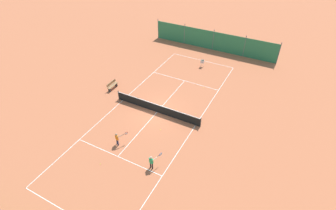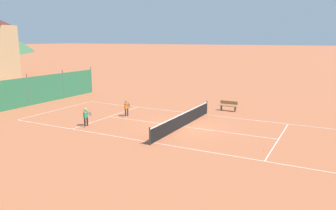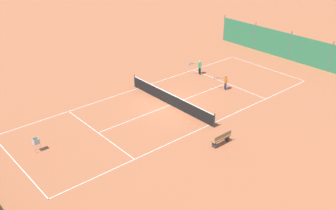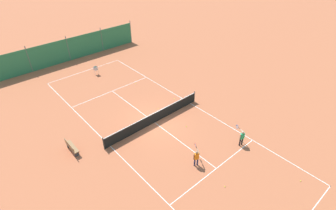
{
  "view_description": "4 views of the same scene",
  "coord_description": "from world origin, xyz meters",
  "px_view_note": "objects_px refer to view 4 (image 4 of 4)",
  "views": [
    {
      "loc": [
        -10.19,
        17.02,
        16.31
      ],
      "look_at": [
        -0.79,
        -0.82,
        0.6
      ],
      "focal_mm": 28.0,
      "sensor_mm": 36.0,
      "label": 1
    },
    {
      "loc": [
        -20.04,
        -9.28,
        6.02
      ],
      "look_at": [
        1.16,
        1.8,
        1.15
      ],
      "focal_mm": 35.0,
      "sensor_mm": 36.0,
      "label": 2
    },
    {
      "loc": [
        20.19,
        -17.61,
        13.36
      ],
      "look_at": [
        1.43,
        -1.46,
        1.01
      ],
      "focal_mm": 42.0,
      "sensor_mm": 36.0,
      "label": 3
    },
    {
      "loc": [
        10.08,
        13.03,
        13.14
      ],
      "look_at": [
        -1.5,
        -0.07,
        0.98
      ],
      "focal_mm": 28.0,
      "sensor_mm": 36.0,
      "label": 4
    }
  ],
  "objects_px": {
    "tennis_ball_alley_left": "(225,187)",
    "tennis_ball_service_box": "(136,84)",
    "tennis_ball_near_corner": "(301,181)",
    "tennis_net": "(154,118)",
    "tennis_ball_far_corner": "(158,108)",
    "player_near_service": "(196,157)",
    "courtside_bench": "(72,147)",
    "tennis_ball_by_net_right": "(174,99)",
    "tennis_ball_by_net_left": "(186,127)",
    "player_far_baseline": "(242,137)",
    "tennis_ball_alley_right": "(118,133)",
    "tennis_ball_mid_court": "(174,105)",
    "ball_hopper": "(96,69)"
  },
  "relations": [
    {
      "from": "tennis_ball_far_corner",
      "to": "tennis_ball_mid_court",
      "type": "bearing_deg",
      "value": 157.23
    },
    {
      "from": "tennis_ball_by_net_left",
      "to": "tennis_ball_alley_right",
      "type": "xyz_separation_m",
      "value": [
        4.48,
        -2.9,
        0.0
      ]
    },
    {
      "from": "player_far_baseline",
      "to": "tennis_ball_near_corner",
      "type": "bearing_deg",
      "value": 91.01
    },
    {
      "from": "player_far_baseline",
      "to": "tennis_ball_mid_court",
      "type": "xyz_separation_m",
      "value": [
        0.29,
        -6.79,
        -0.72
      ]
    },
    {
      "from": "tennis_ball_by_net_right",
      "to": "tennis_net",
      "type": "bearing_deg",
      "value": 22.73
    },
    {
      "from": "player_far_baseline",
      "to": "tennis_ball_near_corner",
      "type": "distance_m",
      "value": 4.51
    },
    {
      "from": "tennis_ball_near_corner",
      "to": "tennis_ball_alley_left",
      "type": "distance_m",
      "value": 4.79
    },
    {
      "from": "player_near_service",
      "to": "tennis_ball_by_net_left",
      "type": "relative_size",
      "value": 19.25
    },
    {
      "from": "tennis_ball_mid_court",
      "to": "tennis_ball_service_box",
      "type": "xyz_separation_m",
      "value": [
        0.27,
        -5.31,
        0.0
      ]
    },
    {
      "from": "tennis_ball_near_corner",
      "to": "tennis_ball_alley_right",
      "type": "xyz_separation_m",
      "value": [
        6.05,
        -11.34,
        0.0
      ]
    },
    {
      "from": "tennis_ball_near_corner",
      "to": "tennis_ball_service_box",
      "type": "bearing_deg",
      "value": -87.8
    },
    {
      "from": "tennis_ball_mid_court",
      "to": "tennis_ball_by_net_right",
      "type": "distance_m",
      "value": 1.07
    },
    {
      "from": "tennis_ball_by_net_right",
      "to": "player_near_service",
      "type": "bearing_deg",
      "value": 57.64
    },
    {
      "from": "tennis_ball_near_corner",
      "to": "tennis_ball_service_box",
      "type": "distance_m",
      "value": 16.57
    },
    {
      "from": "tennis_ball_mid_court",
      "to": "tennis_ball_by_net_right",
      "type": "height_order",
      "value": "same"
    },
    {
      "from": "tennis_ball_near_corner",
      "to": "ball_hopper",
      "type": "height_order",
      "value": "ball_hopper"
    },
    {
      "from": "tennis_net",
      "to": "tennis_ball_alley_left",
      "type": "distance_m",
      "value": 7.73
    },
    {
      "from": "player_far_baseline",
      "to": "tennis_ball_service_box",
      "type": "bearing_deg",
      "value": -87.36
    },
    {
      "from": "tennis_ball_mid_court",
      "to": "tennis_ball_alley_right",
      "type": "height_order",
      "value": "same"
    },
    {
      "from": "tennis_net",
      "to": "ball_hopper",
      "type": "xyz_separation_m",
      "value": [
        -0.53,
        -10.39,
        0.16
      ]
    },
    {
      "from": "tennis_ball_near_corner",
      "to": "tennis_ball_mid_court",
      "type": "bearing_deg",
      "value": -88.11
    },
    {
      "from": "tennis_ball_by_net_left",
      "to": "tennis_ball_mid_court",
      "type": "bearing_deg",
      "value": -113.24
    },
    {
      "from": "player_near_service",
      "to": "tennis_ball_near_corner",
      "type": "distance_m",
      "value": 6.56
    },
    {
      "from": "tennis_net",
      "to": "tennis_ball_far_corner",
      "type": "height_order",
      "value": "tennis_net"
    },
    {
      "from": "player_far_baseline",
      "to": "tennis_ball_service_box",
      "type": "xyz_separation_m",
      "value": [
        0.56,
        -12.11,
        -0.72
      ]
    },
    {
      "from": "ball_hopper",
      "to": "courtside_bench",
      "type": "height_order",
      "value": "ball_hopper"
    },
    {
      "from": "tennis_ball_by_net_left",
      "to": "tennis_ball_mid_court",
      "type": "xyz_separation_m",
      "value": [
        -1.2,
        -2.8,
        0.0
      ]
    },
    {
      "from": "tennis_net",
      "to": "player_near_service",
      "type": "relative_size",
      "value": 7.22
    },
    {
      "from": "tennis_ball_far_corner",
      "to": "courtside_bench",
      "type": "height_order",
      "value": "courtside_bench"
    },
    {
      "from": "tennis_ball_service_box",
      "to": "courtside_bench",
      "type": "relative_size",
      "value": 0.04
    },
    {
      "from": "tennis_ball_mid_court",
      "to": "tennis_ball_alley_right",
      "type": "bearing_deg",
      "value": -0.94
    },
    {
      "from": "tennis_net",
      "to": "tennis_ball_service_box",
      "type": "distance_m",
      "value": 6.53
    },
    {
      "from": "tennis_ball_service_box",
      "to": "tennis_ball_mid_court",
      "type": "bearing_deg",
      "value": 92.86
    },
    {
      "from": "tennis_ball_near_corner",
      "to": "tennis_ball_alley_left",
      "type": "height_order",
      "value": "same"
    },
    {
      "from": "tennis_ball_by_net_left",
      "to": "tennis_ball_mid_court",
      "type": "height_order",
      "value": "same"
    },
    {
      "from": "tennis_net",
      "to": "tennis_ball_by_net_left",
      "type": "height_order",
      "value": "tennis_net"
    },
    {
      "from": "tennis_ball_by_net_right",
      "to": "tennis_ball_alley_left",
      "type": "bearing_deg",
      "value": 65.11
    },
    {
      "from": "tennis_net",
      "to": "player_far_baseline",
      "type": "distance_m",
      "value": 6.79
    },
    {
      "from": "tennis_ball_near_corner",
      "to": "tennis_ball_far_corner",
      "type": "distance_m",
      "value": 11.91
    },
    {
      "from": "tennis_net",
      "to": "tennis_ball_mid_court",
      "type": "distance_m",
      "value": 2.86
    },
    {
      "from": "tennis_ball_far_corner",
      "to": "tennis_ball_alley_right",
      "type": "xyz_separation_m",
      "value": [
        4.37,
        0.45,
        0.0
      ]
    },
    {
      "from": "player_near_service",
      "to": "courtside_bench",
      "type": "xyz_separation_m",
      "value": [
        5.57,
        -6.54,
        -0.29
      ]
    },
    {
      "from": "tennis_net",
      "to": "tennis_ball_alley_right",
      "type": "bearing_deg",
      "value": -15.45
    },
    {
      "from": "tennis_ball_service_box",
      "to": "tennis_ball_by_net_right",
      "type": "distance_m",
      "value": 4.68
    },
    {
      "from": "tennis_ball_alley_left",
      "to": "tennis_ball_alley_right",
      "type": "bearing_deg",
      "value": -75.47
    },
    {
      "from": "tennis_ball_service_box",
      "to": "player_near_service",
      "type": "bearing_deg",
      "value": 74.03
    },
    {
      "from": "tennis_net",
      "to": "ball_hopper",
      "type": "bearing_deg",
      "value": -92.94
    },
    {
      "from": "tennis_ball_alley_left",
      "to": "tennis_ball_service_box",
      "type": "xyz_separation_m",
      "value": [
        -3.21,
        -13.72,
        0.0
      ]
    },
    {
      "from": "tennis_ball_by_net_left",
      "to": "tennis_ball_alley_right",
      "type": "distance_m",
      "value": 5.33
    },
    {
      "from": "tennis_ball_by_net_left",
      "to": "tennis_ball_alley_left",
      "type": "relative_size",
      "value": 1.0
    }
  ]
}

